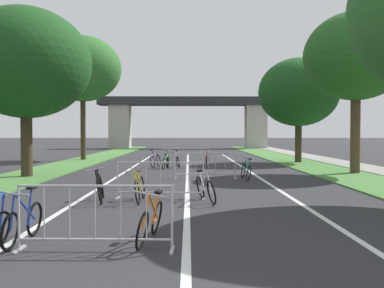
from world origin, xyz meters
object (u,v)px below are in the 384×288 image
Objects in this scene: tree_right_cypress_far at (299,92)px; bicycle_purple_9 at (155,160)px; tree_right_pine_far at (356,57)px; bicycle_red_3 at (206,162)px; tree_left_pine_near at (83,69)px; bicycle_yellow_11 at (167,160)px; bicycle_silver_5 at (177,161)px; crowd_barrier_second at (160,180)px; bicycle_yellow_1 at (140,188)px; bicycle_orange_4 at (151,221)px; bicycle_white_8 at (205,188)px; bicycle_green_7 at (166,162)px; crowd_barrier_fourth at (186,158)px; crowd_barrier_nearest at (95,218)px; tree_left_oak_mid at (26,63)px; bicycle_blue_10 at (23,222)px; bicycle_black_6 at (100,187)px; crowd_barrier_third at (205,166)px; bicycle_teal_2 at (246,171)px.

bicycle_purple_9 is at bearing -158.64° from tree_right_cypress_far.
tree_right_pine_far is 4.12× the size of bicycle_red_3.
tree_left_pine_near is 10.20m from bicycle_yellow_11.
tree_right_cypress_far is 9.10m from bicycle_silver_5.
bicycle_yellow_1 is at bearing -140.55° from crowd_barrier_second.
bicycle_orange_4 is (0.68, -4.24, -0.01)m from bicycle_yellow_1.
bicycle_red_3 is at bearing -6.44° from bicycle_purple_9.
bicycle_yellow_11 is (6.00, -5.83, -5.82)m from tree_left_pine_near.
crowd_barrier_second reaches higher than bicycle_purple_9.
tree_right_cypress_far is at bearing 17.29° from bicycle_yellow_11.
tree_right_cypress_far is 3.78× the size of bicycle_white_8.
bicycle_green_7 is (5.99, -6.84, -5.84)m from tree_left_pine_near.
bicycle_yellow_11 is (-1.02, 0.48, -0.16)m from crowd_barrier_fourth.
tree_right_cypress_far reaches higher than bicycle_red_3.
tree_left_pine_near is at bearing 104.52° from crowd_barrier_nearest.
tree_right_pine_far is 4.29× the size of bicycle_yellow_11.
tree_left_oak_mid is 3.97× the size of bicycle_red_3.
bicycle_blue_10 is (-9.64, -18.91, -4.02)m from tree_right_cypress_far.
tree_right_cypress_far is 2.58× the size of crowd_barrier_fourth.
bicycle_black_6 is at bearing -15.95° from bicycle_white_8.
bicycle_purple_9 is (-1.65, 0.39, -0.14)m from crowd_barrier_fourth.
crowd_barrier_third is 1.46× the size of bicycle_purple_9.
bicycle_black_6 is at bearing -92.76° from bicycle_blue_10.
bicycle_yellow_1 is 10.50m from bicycle_red_3.
bicycle_blue_10 is at bearing -69.23° from tree_left_oak_mid.
bicycle_black_6 is (-10.00, -7.52, -4.92)m from tree_right_pine_far.
bicycle_blue_10 is at bearing 160.55° from crowd_barrier_nearest.
crowd_barrier_third reaches higher than bicycle_white_8.
tree_left_oak_mid is 4.14× the size of bicycle_yellow_11.
bicycle_orange_4 reaches higher than bicycle_yellow_11.
bicycle_teal_2 is 5.19m from bicycle_red_3.
bicycle_teal_2 is 6.68m from bicycle_silver_5.
crowd_barrier_second reaches higher than bicycle_teal_2.
bicycle_silver_5 is (0.20, 10.84, -0.17)m from crowd_barrier_second.
bicycle_blue_10 is (3.98, -10.50, -4.40)m from tree_left_oak_mid.
bicycle_red_3 is at bearing -101.33° from bicycle_yellow_1.
crowd_barrier_third is at bearing 74.01° from crowd_barrier_second.
crowd_barrier_second is 1.41× the size of bicycle_red_3.
bicycle_teal_2 is at bearing -141.10° from bicycle_black_6.
bicycle_blue_10 reaches higher than bicycle_silver_5.
bicycle_black_6 is (-0.94, 4.81, -0.14)m from crowd_barrier_nearest.
crowd_barrier_second reaches higher than bicycle_yellow_1.
bicycle_green_7 is 1.03× the size of bicycle_blue_10.
bicycle_orange_4 reaches higher than bicycle_blue_10.
bicycle_purple_9 is (-0.62, 0.92, 0.03)m from bicycle_green_7.
tree_left_oak_mid reaches higher than bicycle_red_3.
tree_right_cypress_far reaches higher than bicycle_green_7.
bicycle_green_7 is at bearing -94.14° from bicycle_blue_10.
bicycle_black_6 is (-3.33, -10.22, 0.01)m from bicycle_red_3.
bicycle_orange_4 is 4.64m from bicycle_black_6.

